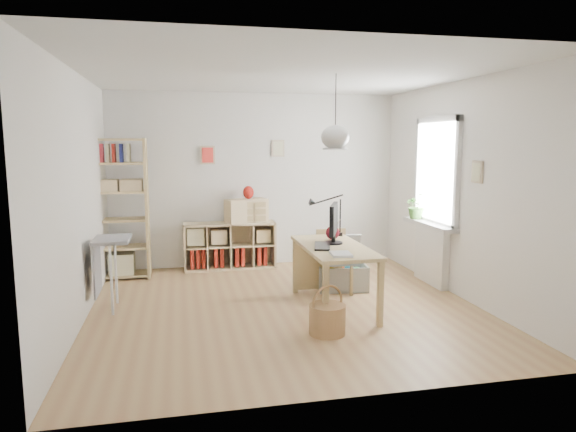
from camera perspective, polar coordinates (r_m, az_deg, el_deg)
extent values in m
plane|color=#A78453|center=(6.20, -0.33, -10.07)|extent=(4.50, 4.50, 0.00)
plane|color=white|center=(8.12, -3.57, 3.98)|extent=(4.50, 0.00, 4.50)
plane|color=white|center=(3.76, 6.65, -0.91)|extent=(4.50, 0.00, 4.50)
plane|color=white|center=(5.89, -22.32, 1.81)|extent=(0.00, 4.50, 4.50)
plane|color=white|center=(6.74, 18.75, 2.71)|extent=(0.00, 4.50, 4.50)
plane|color=silver|center=(5.94, -0.35, 15.52)|extent=(4.50, 4.50, 0.00)
cylinder|color=black|center=(5.90, 5.32, 12.22)|extent=(0.01, 0.01, 0.68)
ellipsoid|color=white|center=(5.88, 5.27, 8.72)|extent=(0.32, 0.32, 0.27)
cube|color=white|center=(7.24, 16.30, 4.75)|extent=(0.03, 1.00, 1.30)
cube|color=silver|center=(6.76, 18.28, 4.45)|extent=(0.06, 0.08, 1.46)
cube|color=silver|center=(7.71, 14.23, 5.01)|extent=(0.06, 0.08, 1.46)
cube|color=silver|center=(7.23, 16.34, 10.22)|extent=(0.06, 1.16, 0.08)
cube|color=silver|center=(7.30, 15.91, -0.66)|extent=(0.06, 1.16, 0.08)
cube|color=white|center=(7.37, 15.63, -4.20)|extent=(0.10, 0.80, 0.80)
cube|color=silver|center=(7.27, 15.41, -0.91)|extent=(0.22, 1.20, 0.06)
cube|color=tan|center=(6.00, 5.11, -3.49)|extent=(0.70, 1.50, 0.04)
cube|color=tan|center=(5.36, 4.19, -9.04)|extent=(0.06, 0.06, 0.71)
cube|color=tan|center=(6.67, 0.82, -5.58)|extent=(0.06, 0.06, 0.71)
cube|color=tan|center=(5.55, 10.21, -8.54)|extent=(0.06, 0.06, 0.71)
cube|color=tan|center=(6.82, 5.75, -5.31)|extent=(0.06, 0.06, 0.71)
cube|color=#CEB688|center=(8.07, -6.44, -5.69)|extent=(1.40, 0.38, 0.03)
cube|color=#CEB688|center=(7.94, -6.52, -0.84)|extent=(1.40, 0.38, 0.03)
cube|color=#CEB688|center=(7.96, -11.40, -3.44)|extent=(0.03, 0.38, 0.72)
cube|color=#CEB688|center=(8.09, -1.64, -3.10)|extent=(0.03, 0.38, 0.72)
cube|color=#CEB688|center=(8.17, -6.61, -3.04)|extent=(1.40, 0.02, 0.72)
cube|color=maroon|center=(8.02, -10.62, -4.58)|extent=(0.06, 0.26, 0.30)
cube|color=maroon|center=(8.02, -9.97, -4.56)|extent=(0.05, 0.26, 0.30)
cube|color=maroon|center=(8.02, -9.40, -4.54)|extent=(0.05, 0.26, 0.30)
cube|color=maroon|center=(8.03, -8.04, -4.50)|extent=(0.05, 0.26, 0.30)
cube|color=maroon|center=(8.04, -7.40, -4.48)|extent=(0.05, 0.26, 0.30)
cube|color=maroon|center=(8.06, -5.77, -4.42)|extent=(0.06, 0.26, 0.30)
cube|color=maroon|center=(8.07, -5.13, -4.39)|extent=(0.06, 0.26, 0.30)
cube|color=maroon|center=(8.11, -3.30, -4.32)|extent=(0.06, 0.26, 0.30)
cube|color=maroon|center=(8.12, -2.67, -4.29)|extent=(0.05, 0.26, 0.30)
cube|color=tan|center=(7.72, -21.02, 0.62)|extent=(0.04, 0.38, 2.00)
cube|color=tan|center=(7.64, -15.38, 0.80)|extent=(0.04, 0.38, 2.00)
cube|color=tan|center=(7.84, -17.90, -6.19)|extent=(0.76, 0.38, 0.03)
cube|color=tan|center=(7.75, -18.03, -3.32)|extent=(0.76, 0.38, 0.03)
cube|color=tan|center=(7.69, -18.16, -0.40)|extent=(0.76, 0.38, 0.03)
cube|color=tan|center=(7.64, -18.30, 2.57)|extent=(0.76, 0.38, 0.03)
cube|color=tan|center=(7.62, -18.43, 5.57)|extent=(0.76, 0.38, 0.03)
cube|color=tan|center=(7.61, -18.54, 8.05)|extent=(0.76, 0.38, 0.03)
cube|color=navy|center=(7.65, -20.58, 6.56)|extent=(0.04, 0.18, 0.26)
cube|color=maroon|center=(7.64, -19.98, 6.59)|extent=(0.04, 0.18, 0.26)
cube|color=beige|center=(7.63, -19.38, 6.62)|extent=(0.04, 0.18, 0.26)
cube|color=maroon|center=(7.62, -18.78, 6.64)|extent=(0.04, 0.18, 0.26)
cube|color=navy|center=(7.61, -18.03, 6.67)|extent=(0.04, 0.18, 0.26)
cube|color=beige|center=(7.60, -17.27, 6.71)|extent=(0.04, 0.18, 0.26)
cube|color=gray|center=(6.26, -18.98, -2.49)|extent=(0.40, 0.55, 0.04)
cylinder|color=white|center=(6.14, -19.04, -6.72)|extent=(0.03, 0.03, 0.82)
cylinder|color=white|center=(6.56, -18.58, -5.75)|extent=(0.03, 0.03, 0.82)
cube|color=gray|center=(6.35, -20.46, -5.46)|extent=(0.02, 0.50, 0.62)
cube|color=gray|center=(6.68, 5.22, -4.97)|extent=(0.40, 0.40, 0.06)
cube|color=tan|center=(6.53, 4.21, -7.33)|extent=(0.03, 0.03, 0.40)
cube|color=tan|center=(6.84, 3.38, -6.59)|extent=(0.03, 0.03, 0.40)
cube|color=tan|center=(6.63, 7.06, -7.12)|extent=(0.03, 0.03, 0.40)
cube|color=tan|center=(6.94, 6.11, -6.41)|extent=(0.03, 0.03, 0.40)
cube|color=tan|center=(6.80, 4.78, -2.93)|extent=(0.40, 0.04, 0.36)
cylinder|color=#8E6240|center=(5.35, 4.39, -11.38)|extent=(0.37, 0.37, 0.31)
torus|color=#8E6240|center=(5.29, 4.41, -9.59)|extent=(0.36, 0.15, 0.38)
cube|color=#B3B3AF|center=(6.96, 5.98, -7.97)|extent=(0.69, 0.52, 0.02)
cube|color=#B3B3AF|center=(6.87, 3.43, -6.81)|extent=(0.08, 0.44, 0.33)
cube|color=#B3B3AF|center=(6.98, 8.52, -6.63)|extent=(0.08, 0.44, 0.33)
cube|color=#B3B3AF|center=(6.72, 6.35, -7.19)|extent=(0.64, 0.10, 0.33)
cube|color=#B3B3AF|center=(7.12, 5.67, -6.30)|extent=(0.64, 0.10, 0.33)
cube|color=#B3B3AF|center=(7.23, 5.43, -3.54)|extent=(0.67, 0.29, 0.41)
sphere|color=yellow|center=(6.81, 4.83, -6.28)|extent=(0.14, 0.14, 0.14)
sphere|color=#16709C|center=(6.97, 6.82, -5.96)|extent=(0.14, 0.14, 0.14)
sphere|color=#C44918|center=(6.87, 5.86, -6.16)|extent=(0.14, 0.14, 0.14)
sphere|color=#308436|center=(6.85, 7.62, -6.24)|extent=(0.14, 0.14, 0.14)
cylinder|color=black|center=(6.12, 5.07, -2.99)|extent=(0.22, 0.22, 0.02)
cylinder|color=black|center=(6.11, 5.08, -2.44)|extent=(0.05, 0.05, 0.10)
cube|color=black|center=(6.07, 5.11, -0.33)|extent=(0.25, 0.52, 0.36)
cube|color=black|center=(5.91, 3.83, -3.35)|extent=(0.29, 0.49, 0.02)
cylinder|color=black|center=(6.62, 5.79, -2.03)|extent=(0.07, 0.07, 0.05)
cylinder|color=black|center=(6.59, 5.82, -0.08)|extent=(0.02, 0.02, 0.45)
cone|color=black|center=(6.35, 2.81, 1.51)|extent=(0.11, 0.08, 0.11)
sphere|color=#43090B|center=(6.37, 4.98, -1.86)|extent=(0.17, 0.17, 0.17)
cube|color=silver|center=(5.50, 5.90, -4.24)|extent=(0.24, 0.28, 0.03)
cube|color=#CEB688|center=(7.94, -4.64, 0.61)|extent=(0.69, 0.46, 0.36)
ellipsoid|color=maroon|center=(7.91, -4.42, 2.62)|extent=(0.17, 0.17, 0.20)
imported|color=#356224|center=(7.54, 14.12, 1.12)|extent=(0.36, 0.32, 0.38)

